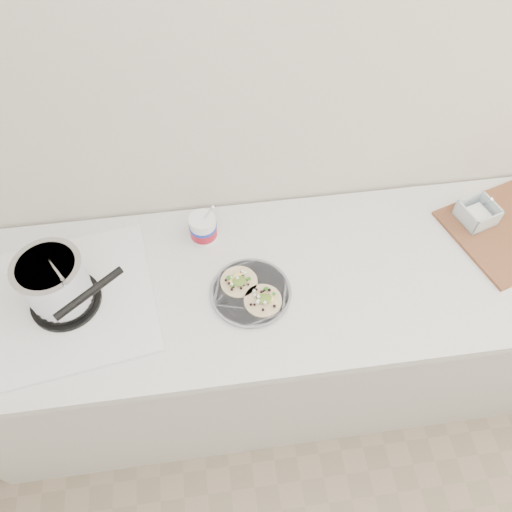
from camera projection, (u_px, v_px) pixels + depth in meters
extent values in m
cube|color=beige|center=(285.00, 113.00, 1.46)|extent=(3.50, 0.05, 2.60)
cube|color=silver|center=(287.00, 336.00, 2.00)|extent=(2.40, 0.62, 0.86)
cube|color=silver|center=(296.00, 280.00, 1.62)|extent=(2.44, 0.66, 0.04)
cube|color=silver|center=(68.00, 303.00, 1.54)|extent=(0.59, 0.56, 0.01)
cylinder|color=black|center=(66.00, 301.00, 1.53)|extent=(0.21, 0.21, 0.01)
torus|color=black|center=(65.00, 298.00, 1.51)|extent=(0.18, 0.18, 0.02)
cylinder|color=silver|center=(55.00, 282.00, 1.44)|extent=(0.18, 0.18, 0.16)
cylinder|color=slate|center=(251.00, 293.00, 1.56)|extent=(0.24, 0.24, 0.01)
cylinder|color=slate|center=(251.00, 292.00, 1.55)|extent=(0.25, 0.25, 0.00)
cylinder|color=white|center=(203.00, 229.00, 1.65)|extent=(0.09, 0.09, 0.11)
cylinder|color=#A51225|center=(203.00, 230.00, 1.65)|extent=(0.09, 0.09, 0.04)
cylinder|color=#192D99|center=(203.00, 226.00, 1.64)|extent=(0.09, 0.09, 0.01)
cube|color=white|center=(476.00, 215.00, 1.71)|extent=(0.07, 0.07, 0.03)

